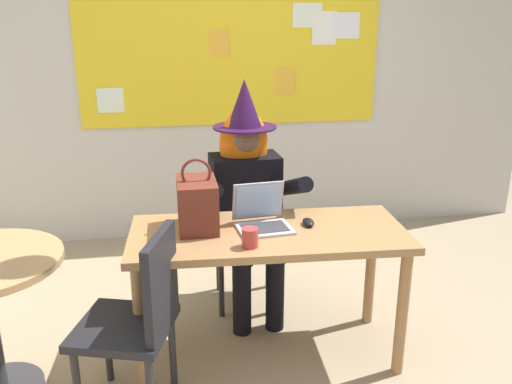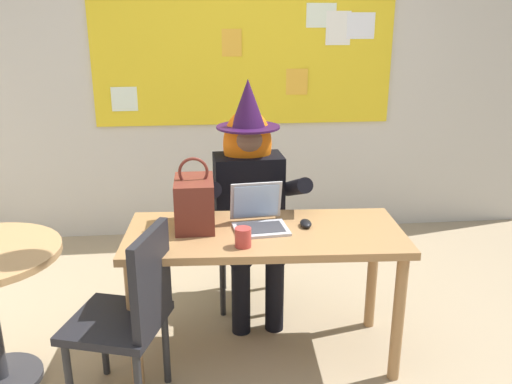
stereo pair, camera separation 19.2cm
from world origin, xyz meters
The scene contains 10 objects.
ground_plane centered at (0.00, 0.00, 0.00)m, with size 24.00×24.00×0.00m, color tan.
wall_back_bulletin centered at (0.00, 1.91, 1.33)m, with size 5.26×2.05×2.61m.
desk_main centered at (-0.05, 0.05, 0.64)m, with size 1.46×0.70×0.74m.
chair_at_desk centered at (-0.08, 0.72, 0.52)m, with size 0.44×0.44×0.92m.
person_costumed centered at (-0.08, 0.60, 0.80)m, with size 0.61×0.67×1.45m.
laptop centered at (-0.08, 0.11, 0.79)m, with size 0.30×0.29×0.23m.
computer_mouse centered at (0.17, 0.09, 0.75)m, with size 0.06×0.10×0.03m, color black.
handbag centered at (-0.41, 0.15, 0.87)m, with size 0.20×0.30×0.38m.
coffee_mug centered at (-0.18, -0.13, 0.78)m, with size 0.08×0.08×0.10m, color #B23833.
chair_spare_by_window centered at (-0.71, -0.28, 0.50)m, with size 0.53×0.53×0.90m.
Camera 1 is at (-0.55, -2.47, 1.79)m, focal length 37.54 mm.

